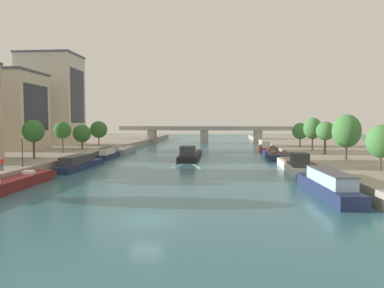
{
  "coord_description": "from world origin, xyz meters",
  "views": [
    {
      "loc": [
        5.74,
        -25.64,
        7.68
      ],
      "look_at": [
        0.0,
        43.82,
        3.21
      ],
      "focal_mm": 31.58,
      "sensor_mm": 36.0,
      "label": 1
    }
  ],
  "objects_px": {
    "tree_left_by_lamp": "(82,133)",
    "moored_boat_left_upstream": "(126,150)",
    "tree_left_midway": "(62,130)",
    "tree_right_midway": "(347,131)",
    "person_on_quay": "(2,163)",
    "moored_boat_right_downstream": "(294,164)",
    "tree_left_end_of_row": "(99,130)",
    "tree_right_third": "(325,131)",
    "moored_boat_left_midway": "(79,163)",
    "moored_boat_left_near": "(108,154)",
    "tree_right_end_of_row": "(313,128)",
    "bridge_far": "(204,132)",
    "tree_right_distant": "(381,141)",
    "moored_boat_right_far": "(327,184)",
    "moored_boat_right_near": "(272,155)",
    "barge_midriver": "(190,154)",
    "moored_boat_left_end": "(15,183)",
    "tree_left_third": "(33,131)",
    "tree_right_far": "(300,131)",
    "lamppost_left_bank": "(22,150)",
    "moored_boat_right_midway": "(264,148)"
  },
  "relations": [
    {
      "from": "tree_right_distant",
      "to": "tree_right_third",
      "type": "relative_size",
      "value": 0.93
    },
    {
      "from": "moored_boat_left_near",
      "to": "tree_right_third",
      "type": "height_order",
      "value": "tree_right_third"
    },
    {
      "from": "tree_right_distant",
      "to": "tree_right_midway",
      "type": "height_order",
      "value": "tree_right_midway"
    },
    {
      "from": "tree_left_end_of_row",
      "to": "tree_right_end_of_row",
      "type": "bearing_deg",
      "value": -10.51
    },
    {
      "from": "moored_boat_left_near",
      "to": "moored_boat_right_downstream",
      "type": "height_order",
      "value": "moored_boat_right_downstream"
    },
    {
      "from": "tree_left_end_of_row",
      "to": "tree_right_far",
      "type": "distance_m",
      "value": 50.78
    },
    {
      "from": "tree_left_end_of_row",
      "to": "moored_boat_left_midway",
      "type": "bearing_deg",
      "value": -75.58
    },
    {
      "from": "tree_left_by_lamp",
      "to": "tree_right_midway",
      "type": "height_order",
      "value": "tree_right_midway"
    },
    {
      "from": "tree_right_midway",
      "to": "tree_right_third",
      "type": "xyz_separation_m",
      "value": [
        -0.43,
        9.37,
        -0.24
      ]
    },
    {
      "from": "barge_midriver",
      "to": "moored_boat_left_near",
      "type": "bearing_deg",
      "value": -173.63
    },
    {
      "from": "tree_left_by_lamp",
      "to": "moored_boat_left_upstream",
      "type": "bearing_deg",
      "value": 51.91
    },
    {
      "from": "moored_boat_right_near",
      "to": "bridge_far",
      "type": "relative_size",
      "value": 0.26
    },
    {
      "from": "tree_left_by_lamp",
      "to": "person_on_quay",
      "type": "bearing_deg",
      "value": -83.59
    },
    {
      "from": "tree_left_midway",
      "to": "moored_boat_right_far",
      "type": "bearing_deg",
      "value": -33.1
    },
    {
      "from": "moored_boat_right_far",
      "to": "tree_right_far",
      "type": "distance_m",
      "value": 49.11
    },
    {
      "from": "moored_boat_left_upstream",
      "to": "moored_boat_right_downstream",
      "type": "xyz_separation_m",
      "value": [
        35.36,
        -28.09,
        0.29
      ]
    },
    {
      "from": "barge_midriver",
      "to": "tree_left_end_of_row",
      "type": "distance_m",
      "value": 28.76
    },
    {
      "from": "tree_left_midway",
      "to": "tree_left_by_lamp",
      "type": "distance_m",
      "value": 9.77
    },
    {
      "from": "moored_boat_right_far",
      "to": "moored_boat_right_downstream",
      "type": "xyz_separation_m",
      "value": [
        0.45,
        18.44,
        -0.16
      ]
    },
    {
      "from": "moored_boat_left_midway",
      "to": "moored_boat_left_near",
      "type": "relative_size",
      "value": 1.34
    },
    {
      "from": "moored_boat_right_far",
      "to": "moored_boat_left_near",
      "type": "bearing_deg",
      "value": 136.56
    },
    {
      "from": "moored_boat_left_midway",
      "to": "bridge_far",
      "type": "xyz_separation_m",
      "value": [
        17.47,
        71.18,
        3.03
      ]
    },
    {
      "from": "bridge_far",
      "to": "tree_left_by_lamp",
      "type": "bearing_deg",
      "value": -116.03
    },
    {
      "from": "moored_boat_left_near",
      "to": "tree_left_by_lamp",
      "type": "relative_size",
      "value": 2.0
    },
    {
      "from": "tree_left_third",
      "to": "tree_right_far",
      "type": "xyz_separation_m",
      "value": [
        49.97,
        31.75,
        -0.7
      ]
    },
    {
      "from": "moored_boat_left_end",
      "to": "tree_right_distant",
      "type": "xyz_separation_m",
      "value": [
        43.5,
        6.16,
        4.69
      ]
    },
    {
      "from": "tree_left_midway",
      "to": "tree_left_by_lamp",
      "type": "relative_size",
      "value": 1.11
    },
    {
      "from": "moored_boat_right_far",
      "to": "tree_right_distant",
      "type": "height_order",
      "value": "tree_right_distant"
    },
    {
      "from": "lamppost_left_bank",
      "to": "bridge_far",
      "type": "xyz_separation_m",
      "value": [
        21.04,
        81.34,
        0.02
      ]
    },
    {
      "from": "moored_boat_left_upstream",
      "to": "tree_left_end_of_row",
      "type": "relative_size",
      "value": 2.1
    },
    {
      "from": "tree_right_end_of_row",
      "to": "moored_boat_left_midway",
      "type": "bearing_deg",
      "value": -153.69
    },
    {
      "from": "tree_left_end_of_row",
      "to": "tree_right_distant",
      "type": "distance_m",
      "value": 65.76
    },
    {
      "from": "tree_left_midway",
      "to": "person_on_quay",
      "type": "bearing_deg",
      "value": -81.35
    },
    {
      "from": "tree_left_midway",
      "to": "tree_right_far",
      "type": "xyz_separation_m",
      "value": [
        50.38,
        20.75,
        -0.56
      ]
    },
    {
      "from": "moored_boat_right_midway",
      "to": "person_on_quay",
      "type": "height_order",
      "value": "person_on_quay"
    },
    {
      "from": "moored_boat_right_far",
      "to": "moored_boat_right_midway",
      "type": "bearing_deg",
      "value": 89.66
    },
    {
      "from": "moored_boat_right_far",
      "to": "tree_left_midway",
      "type": "bearing_deg",
      "value": 146.9
    },
    {
      "from": "moored_boat_right_downstream",
      "to": "tree_left_third",
      "type": "relative_size",
      "value": 2.59
    },
    {
      "from": "moored_boat_left_end",
      "to": "moored_boat_right_far",
      "type": "height_order",
      "value": "moored_boat_right_far"
    },
    {
      "from": "moored_boat_left_upstream",
      "to": "tree_right_midway",
      "type": "bearing_deg",
      "value": -32.06
    },
    {
      "from": "moored_boat_left_midway",
      "to": "tree_left_end_of_row",
      "type": "xyz_separation_m",
      "value": [
        -7.96,
        30.94,
        4.85
      ]
    },
    {
      "from": "tree_right_far",
      "to": "lamppost_left_bank",
      "type": "height_order",
      "value": "tree_right_far"
    },
    {
      "from": "moored_boat_right_near",
      "to": "lamppost_left_bank",
      "type": "xyz_separation_m",
      "value": [
        -38.12,
        -30.86,
        3.33
      ]
    },
    {
      "from": "tree_left_third",
      "to": "tree_right_distant",
      "type": "relative_size",
      "value": 1.13
    },
    {
      "from": "barge_midriver",
      "to": "tree_left_third",
      "type": "relative_size",
      "value": 3.13
    },
    {
      "from": "tree_left_by_lamp",
      "to": "tree_left_midway",
      "type": "bearing_deg",
      "value": -89.18
    },
    {
      "from": "tree_left_end_of_row",
      "to": "tree_right_third",
      "type": "distance_m",
      "value": 54.58
    },
    {
      "from": "moored_boat_right_near",
      "to": "tree_left_end_of_row",
      "type": "xyz_separation_m",
      "value": [
        -42.51,
        10.24,
        5.17
      ]
    },
    {
      "from": "barge_midriver",
      "to": "tree_left_third",
      "type": "xyz_separation_m",
      "value": [
        -24.1,
        -18.48,
        5.36
      ]
    },
    {
      "from": "tree_right_end_of_row",
      "to": "bridge_far",
      "type": "height_order",
      "value": "tree_right_end_of_row"
    }
  ]
}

